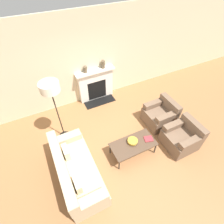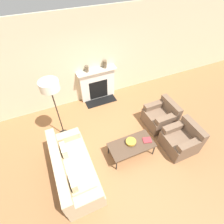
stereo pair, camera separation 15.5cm
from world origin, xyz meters
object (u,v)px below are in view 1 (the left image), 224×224
(fireplace, at_px, (96,85))
(coffee_table, at_px, (133,145))
(book, at_px, (148,139))
(mantel_vase_left, at_px, (85,70))
(bowl, at_px, (133,141))
(floor_lamp, at_px, (51,92))
(couch, at_px, (76,171))
(mantel_vase_center_left, at_px, (103,64))
(armchair_near, at_px, (182,137))
(armchair_far, at_px, (160,115))

(fireplace, xyz_separation_m, coffee_table, (-0.04, -2.56, -0.17))
(book, xyz_separation_m, mantel_vase_left, (-0.70, 2.62, 0.81))
(bowl, relative_size, floor_lamp, 0.14)
(coffee_table, height_order, mantel_vase_left, mantel_vase_left)
(book, relative_size, mantel_vase_left, 1.28)
(coffee_table, relative_size, floor_lamp, 0.61)
(bowl, xyz_separation_m, floor_lamp, (-1.49, 1.31, 1.19))
(couch, bearing_deg, mantel_vase_center_left, -36.09)
(coffee_table, xyz_separation_m, book, (0.43, -0.04, 0.04))
(mantel_vase_center_left, bearing_deg, armchair_near, -71.12)
(mantel_vase_center_left, bearing_deg, couch, -126.09)
(fireplace, distance_m, armchair_far, 2.36)
(armchair_near, bearing_deg, mantel_vase_left, -151.21)
(armchair_far, bearing_deg, mantel_vase_left, -140.88)
(fireplace, relative_size, mantel_vase_center_left, 5.21)
(couch, xyz_separation_m, coffee_table, (1.55, 0.00, 0.06))
(fireplace, xyz_separation_m, armchair_far, (1.30, -1.96, -0.24))
(fireplace, distance_m, mantel_vase_left, 0.75)
(armchair_far, bearing_deg, fireplace, -146.48)
(fireplace, relative_size, armchair_near, 1.60)
(fireplace, relative_size, couch, 0.70)
(armchair_near, distance_m, mantel_vase_center_left, 3.23)
(armchair_near, xyz_separation_m, mantel_vase_left, (-1.60, 2.92, 0.92))
(book, bearing_deg, armchair_far, 51.02)
(armchair_far, xyz_separation_m, floor_lamp, (-2.82, 0.76, 1.35))
(armchair_far, height_order, mantel_vase_left, mantel_vase_left)
(mantel_vase_left, bearing_deg, couch, -116.29)
(floor_lamp, bearing_deg, armchair_near, -31.13)
(floor_lamp, bearing_deg, book, -36.21)
(book, distance_m, mantel_vase_left, 2.83)
(couch, relative_size, book, 7.32)
(armchair_near, bearing_deg, couch, -96.74)
(fireplace, xyz_separation_m, floor_lamp, (-1.53, -1.20, 1.11))
(mantel_vase_center_left, bearing_deg, floor_lamp, -146.35)
(armchair_far, distance_m, book, 1.12)
(fireplace, distance_m, book, 2.64)
(armchair_near, distance_m, mantel_vase_left, 3.46)
(couch, relative_size, bowl, 7.14)
(armchair_near, height_order, mantel_vase_left, mantel_vase_left)
(mantel_vase_center_left, bearing_deg, bowl, -97.45)
(armchair_near, height_order, coffee_table, armchair_near)
(armchair_far, relative_size, coffee_table, 0.71)
(fireplace, xyz_separation_m, couch, (-1.58, -2.56, -0.23))
(fireplace, relative_size, mantel_vase_left, 6.55)
(couch, distance_m, book, 1.98)
(bowl, bearing_deg, coffee_table, -95.53)
(couch, bearing_deg, bowl, -87.83)
(armchair_near, distance_m, armchair_far, 0.95)
(coffee_table, distance_m, book, 0.43)
(fireplace, xyz_separation_m, mantel_vase_left, (-0.31, 0.01, 0.68))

